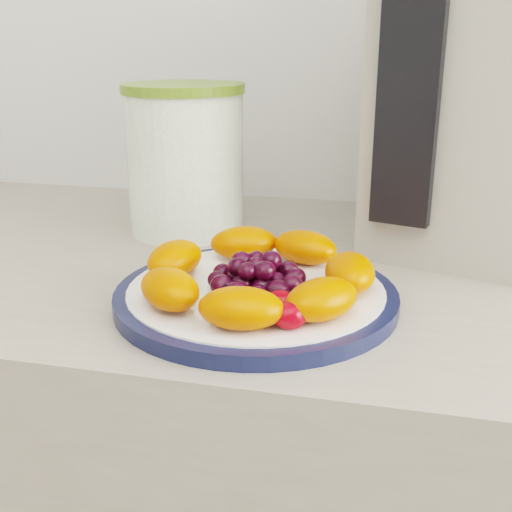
# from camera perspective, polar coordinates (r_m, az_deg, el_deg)

# --- Properties ---
(plate_rim) EXTENTS (0.28, 0.28, 0.01)m
(plate_rim) POSITION_cam_1_polar(r_m,az_deg,el_deg) (0.63, 0.00, -3.64)
(plate_rim) COLOR #111838
(plate_rim) RESTS_ON counter
(plate_face) EXTENTS (0.25, 0.25, 0.02)m
(plate_face) POSITION_cam_1_polar(r_m,az_deg,el_deg) (0.63, 0.00, -3.55)
(plate_face) COLOR white
(plate_face) RESTS_ON counter
(canister) EXTENTS (0.19, 0.19, 0.18)m
(canister) POSITION_cam_1_polar(r_m,az_deg,el_deg) (0.86, -6.27, 8.11)
(canister) COLOR #4C711B
(canister) RESTS_ON counter
(canister_lid) EXTENTS (0.20, 0.20, 0.01)m
(canister_lid) POSITION_cam_1_polar(r_m,az_deg,el_deg) (0.84, -6.51, 14.60)
(canister_lid) COLOR olive
(canister_lid) RESTS_ON canister
(appliance_body) EXTENTS (0.29, 0.35, 0.38)m
(appliance_body) POSITION_cam_1_polar(r_m,az_deg,el_deg) (0.85, 20.06, 13.66)
(appliance_body) COLOR #A7A191
(appliance_body) RESTS_ON counter
(appliance_panel) EXTENTS (0.07, 0.04, 0.28)m
(appliance_panel) POSITION_cam_1_polar(r_m,az_deg,el_deg) (0.71, 13.46, 13.86)
(appliance_panel) COLOR black
(appliance_panel) RESTS_ON appliance_body
(fruit_plate) EXTENTS (0.24, 0.24, 0.04)m
(fruit_plate) POSITION_cam_1_polar(r_m,az_deg,el_deg) (0.62, 0.30, -1.58)
(fruit_plate) COLOR #D84400
(fruit_plate) RESTS_ON plate_face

